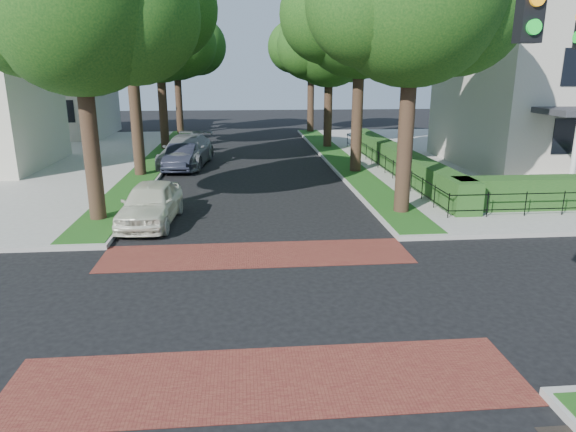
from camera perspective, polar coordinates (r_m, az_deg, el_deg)
The scene contains 19 objects.
ground at distance 12.20m, azimuth -3.02°, elevation -9.49°, with size 120.00×120.00×0.00m, color black.
sidewalk_ne at distance 36.35m, azimuth 28.23°, elevation 5.88°, with size 30.00×30.00×0.15m, color gray.
crosswalk_far at distance 15.15m, azimuth -3.49°, elevation -4.29°, with size 9.00×2.20×0.01m, color maroon.
crosswalk_near at distance 9.41m, azimuth -2.25°, elevation -17.83°, with size 9.00×2.20×0.01m, color maroon.
grass_strip_ne at distance 31.08m, azimuth 5.67°, elevation 6.45°, with size 1.60×29.80×0.02m, color #1B4413.
grass_strip_nw at distance 30.96m, azimuth -14.50°, elevation 5.99°, with size 1.60×29.80×0.02m, color #1B4413.
tree_right_mid at distance 27.07m, azimuth 8.23°, elevation 21.61°, with size 8.25×7.09×11.22m.
tree_right_far at distance 35.78m, azimuth 4.73°, elevation 18.55°, with size 7.25×6.23×9.74m.
tree_right_back at distance 44.69m, azimuth 2.70°, elevation 18.51°, with size 7.50×6.45×10.20m.
tree_left_near at distance 19.04m, azimuth -21.97°, elevation 20.99°, with size 7.50×6.45×10.20m.
tree_left_mid at distance 26.92m, azimuth -17.13°, elevation 21.91°, with size 8.00×6.88×11.48m.
tree_left_far at distance 35.64m, azimuth -13.98°, elevation 18.52°, with size 7.00×6.02×9.86m.
tree_left_back at distance 44.59m, azimuth -12.22°, elevation 18.38°, with size 7.75×6.66×10.44m.
hedge_main_road at distance 27.60m, azimuth 12.00°, elevation 6.23°, with size 1.00×18.00×1.20m, color #184618.
fence_main_road at distance 27.40m, azimuth 10.37°, elevation 5.93°, with size 0.06×18.00×0.90m, color black, non-canonical shape.
house_left_far at distance 45.60m, azimuth -25.31°, elevation 14.22°, with size 10.00×9.00×10.14m.
parked_car_front at distance 18.59m, azimuth -15.02°, elevation 1.39°, with size 1.74×4.34×1.48m, color silver.
parked_car_middle at distance 28.55m, azimuth -11.64°, elevation 6.45°, with size 1.47×4.21×1.39m, color #202330.
parked_car_rear at distance 29.69m, azimuth -11.23°, elevation 7.12°, with size 2.37×5.82×1.69m, color gray.
Camera 1 is at (-0.34, -11.02, 5.23)m, focal length 32.00 mm.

